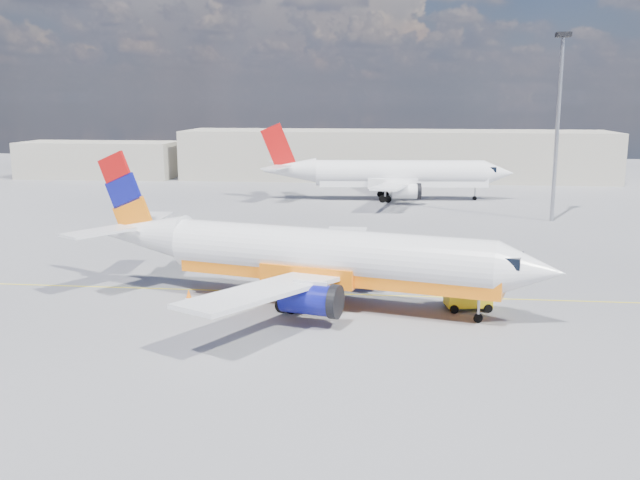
# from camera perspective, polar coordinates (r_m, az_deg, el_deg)

# --- Properties ---
(ground) EXTENTS (240.00, 240.00, 0.00)m
(ground) POSITION_cam_1_polar(r_m,az_deg,el_deg) (46.76, -0.94, -5.26)
(ground) COLOR #59595E
(ground) RESTS_ON ground
(taxi_line) EXTENTS (70.00, 0.15, 0.01)m
(taxi_line) POSITION_cam_1_polar(r_m,az_deg,el_deg) (49.62, -0.51, -4.27)
(taxi_line) COLOR yellow
(taxi_line) RESTS_ON ground
(terminal_main) EXTENTS (70.00, 14.00, 8.00)m
(terminal_main) POSITION_cam_1_polar(r_m,az_deg,el_deg) (119.82, 6.00, 6.79)
(terminal_main) COLOR beige
(terminal_main) RESTS_ON ground
(terminal_annex) EXTENTS (26.00, 10.00, 6.00)m
(terminal_annex) POSITION_cam_1_polar(r_m,az_deg,el_deg) (127.43, -17.26, 6.16)
(terminal_annex) COLOR beige
(terminal_annex) RESTS_ON ground
(main_jet) EXTENTS (32.35, 24.71, 9.77)m
(main_jet) POSITION_cam_1_polar(r_m,az_deg,el_deg) (46.16, -0.50, -1.31)
(main_jet) COLOR white
(main_jet) RESTS_ON ground
(second_jet) EXTENTS (33.38, 26.32, 10.12)m
(second_jet) POSITION_cam_1_polar(r_m,az_deg,el_deg) (94.80, 5.74, 5.23)
(second_jet) COLOR white
(second_jet) RESTS_ON ground
(gse_tug) EXTENTS (3.09, 2.24, 2.03)m
(gse_tug) POSITION_cam_1_polar(r_m,az_deg,el_deg) (46.59, 11.65, -4.34)
(gse_tug) COLOR black
(gse_tug) RESTS_ON ground
(traffic_cone) EXTENTS (0.43, 0.43, 0.61)m
(traffic_cone) POSITION_cam_1_polar(r_m,az_deg,el_deg) (49.16, -10.46, -4.27)
(traffic_cone) COLOR white
(traffic_cone) RESTS_ON ground
(floodlight_mast) EXTENTS (1.47, 1.47, 20.07)m
(floodlight_mast) POSITION_cam_1_polar(r_m,az_deg,el_deg) (81.47, 18.55, 9.82)
(floodlight_mast) COLOR #9A9AA2
(floodlight_mast) RESTS_ON ground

